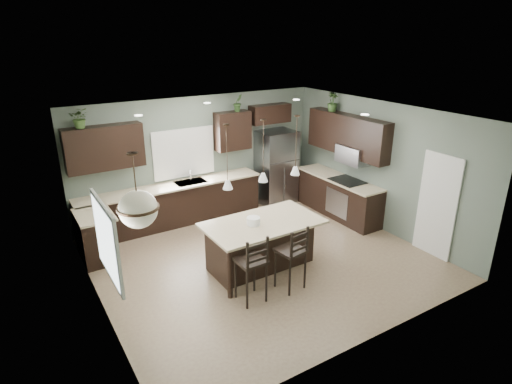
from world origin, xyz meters
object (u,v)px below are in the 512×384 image
at_px(kitchen_island, 263,245).
at_px(serving_dish, 253,221).
at_px(bar_stool_center, 290,257).
at_px(bar_stool_left, 251,268).
at_px(plant_back_left, 80,118).
at_px(refrigerator, 276,167).

xyz_separation_m(kitchen_island, serving_dish, (-0.20, -0.00, 0.53)).
bearing_deg(bar_stool_center, kitchen_island, 84.17).
xyz_separation_m(serving_dish, bar_stool_left, (-0.53, -0.78, -0.40)).
bearing_deg(serving_dish, plant_back_left, 128.07).
bearing_deg(kitchen_island, bar_stool_center, -88.50).
xyz_separation_m(serving_dish, bar_stool_center, (0.23, -0.82, -0.40)).
height_order(kitchen_island, bar_stool_center, bar_stool_center).
distance_m(bar_stool_center, plant_back_left, 4.79).
height_order(bar_stool_center, plant_back_left, plant_back_left).
distance_m(refrigerator, kitchen_island, 3.38).
bearing_deg(bar_stool_left, kitchen_island, 46.19).
height_order(refrigerator, plant_back_left, plant_back_left).
bearing_deg(plant_back_left, refrigerator, -2.17).
xyz_separation_m(bar_stool_left, plant_back_left, (-1.66, 3.57, 2.00)).
relative_size(serving_dish, bar_stool_center, 0.20).
distance_m(refrigerator, plant_back_left, 4.77).
distance_m(kitchen_island, plant_back_left, 4.25).
bearing_deg(bar_stool_left, plant_back_left, 114.09).
bearing_deg(bar_stool_center, plant_back_left, 115.85).
distance_m(refrigerator, serving_dish, 3.47).
distance_m(kitchen_island, bar_stool_center, 0.83).
bearing_deg(serving_dish, bar_stool_center, -74.34).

